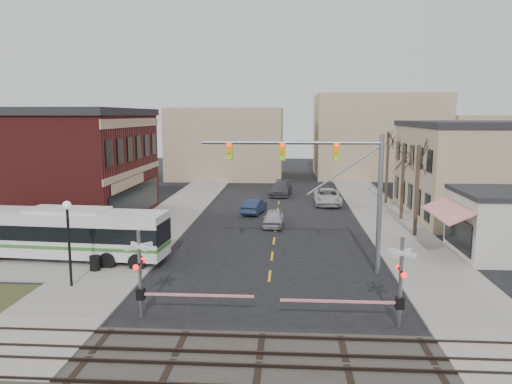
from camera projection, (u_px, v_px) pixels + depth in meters
The scene contains 20 objects.
ground at pixel (268, 288), 26.29m from camera, with size 160.00×160.00×0.00m, color black.
sidewalk_west at pixel (176, 212), 46.62m from camera, with size 5.00×60.00×0.12m, color gray.
sidewalk_east at pixel (382, 215), 45.38m from camera, with size 5.00×60.00×0.12m, color gray.
ballast_strip at pixel (259, 361), 18.40m from camera, with size 160.00×5.00×0.06m, color #332D28.
rail_tracks at pixel (259, 359), 18.38m from camera, with size 160.00×3.91×0.14m.
tree_east_a at pixel (417, 191), 36.90m from camera, with size 0.28×0.28×6.75m.
tree_east_b at pixel (403, 183), 42.84m from camera, with size 0.28×0.28×6.30m.
tree_east_c at pixel (387, 168), 50.64m from camera, with size 0.28×0.28×7.20m.
transit_bus at pixel (69, 233), 30.94m from camera, with size 12.47×3.62×3.17m.
traffic_signal_mast at pixel (330, 174), 28.03m from camera, with size 10.20×0.30×8.00m.
rr_crossing_west at pixel (149, 275), 22.18m from camera, with size 5.60×1.36×4.00m.
rr_crossing_east at pixel (390, 283), 21.16m from camera, with size 5.60×1.36×4.00m.
street_lamp at pixel (68, 226), 25.81m from camera, with size 0.44×0.44×4.54m.
trash_bin at pixel (95, 263), 28.87m from camera, with size 0.60×0.60×0.86m, color black.
car_a at pixel (273, 218), 40.88m from camera, with size 1.57×3.91×1.33m, color #AEADB2.
car_b at pixel (254, 206), 46.13m from camera, with size 1.45×4.16×1.37m, color #1C2847.
car_c at pixel (328, 197), 50.78m from camera, with size 2.64×5.73×1.59m, color #B7B7B7.
car_d at pixel (281, 188), 56.62m from camera, with size 2.20×5.41×1.57m, color #414045.
pedestrian_near at pixel (129, 245), 31.61m from camera, with size 0.56×0.37×1.55m, color #554744.
pedestrian_far at pixel (110, 231), 34.97m from camera, with size 0.84×0.66×1.73m, color #3A3B66.
Camera 1 is at (1.03, -25.20, 9.02)m, focal length 35.00 mm.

